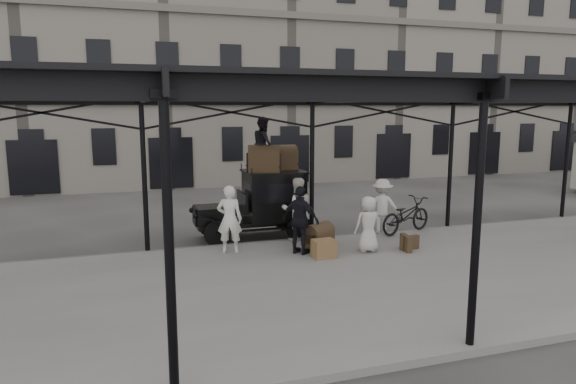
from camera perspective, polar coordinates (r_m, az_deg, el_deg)
name	(u,v)px	position (r m, az deg, el deg)	size (l,w,h in m)	color
ground	(336,259)	(14.50, 5.41, -7.44)	(120.00, 120.00, 0.00)	#383533
platform	(369,279)	(12.76, 9.01, -9.53)	(28.00, 8.00, 0.15)	slate
canopy	(369,90)	(12.34, 8.95, 11.18)	(22.50, 9.00, 4.74)	black
building_frontage	(217,59)	(31.36, -7.90, 14.40)	(64.00, 8.00, 14.00)	slate
taxi	(264,201)	(16.61, -2.65, -0.99)	(3.65, 1.55, 2.18)	black
porter_left	(230,219)	(14.42, -6.52, -3.01)	(0.70, 0.46, 1.91)	silver
porter_midleft	(297,209)	(15.67, 0.99, -1.92)	(0.94, 0.73, 1.94)	silver
porter_centre	(368,224)	(14.64, 8.89, -3.54)	(0.78, 0.50, 1.59)	beige
porter_official	(301,220)	(14.20, 1.41, -3.16)	(1.12, 0.47, 1.91)	black
porter_right	(382,206)	(16.84, 10.41, -1.57)	(1.15, 0.66, 1.78)	beige
bicycle	(406,215)	(17.09, 12.96, -2.55)	(0.77, 2.20, 1.16)	black
porter_roof	(264,144)	(16.28, -2.71, 5.33)	(0.84, 0.65, 1.73)	black
steamer_trunk_roof_near	(264,161)	(16.16, -2.73, 3.50)	(0.97, 0.59, 0.71)	#41331E
steamer_trunk_roof_far	(282,159)	(16.80, -0.66, 3.66)	(0.92, 0.56, 0.67)	#41331E
steamer_trunk_platform	(319,238)	(14.83, 3.43, -5.16)	(0.87, 0.53, 0.64)	#41331E
wicker_hamper	(324,249)	(14.03, 4.01, -6.30)	(0.60, 0.45, 0.50)	brown
suitcase_upright	(406,243)	(15.06, 12.97, -5.53)	(0.15, 0.60, 0.45)	#41331E
suitcase_flat	(410,243)	(15.21, 13.36, -5.50)	(0.60, 0.15, 0.40)	#41331E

